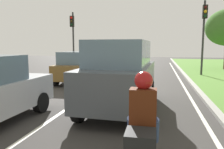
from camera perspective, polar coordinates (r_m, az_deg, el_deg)
The scene contains 10 objects.
ground_plane at distance 12.52m, azimuth 1.41°, elevation -2.23°, with size 60.00×60.00×0.00m, color #383533.
lane_line_center at distance 12.67m, azimuth -1.70°, elevation -2.10°, with size 0.12×32.00×0.01m, color silver.
lane_line_right_edge at distance 12.38m, azimuth 18.03°, elevation -2.70°, with size 0.12×32.00×0.01m, color silver.
curb_right at distance 12.43m, azimuth 20.33°, elevation -2.49°, with size 0.24×48.00×0.12m, color #9E9B93.
car_suv_ahead at distance 7.21m, azimuth 2.30°, elevation -0.08°, with size 2.10×4.56×2.28m.
car_hatchback_far at distance 12.81m, azimuth -9.22°, elevation 1.88°, with size 1.81×3.74×1.78m.
motorcycle at distance 3.58m, azimuth 7.89°, elevation -18.19°, with size 0.41×1.90×1.01m.
rider_person at distance 3.40m, azimuth 8.11°, elevation -8.39°, with size 0.51×0.41×1.16m.
traffic_light_near_right at distance 16.65m, azimuth 22.84°, elevation 11.56°, with size 0.32×0.50×5.19m.
traffic_light_overhead_left at distance 19.09m, azimuth -10.21°, elevation 10.88°, with size 0.32×0.50×4.91m.
Camera 1 is at (2.31, 1.87, 2.12)m, focal length 35.11 mm.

